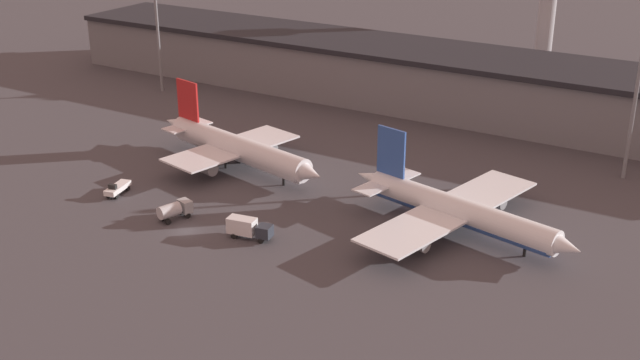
{
  "coord_description": "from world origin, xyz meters",
  "views": [
    {
      "loc": [
        77.21,
        -87.13,
        56.15
      ],
      "look_at": [
        14.8,
        16.59,
        6.0
      ],
      "focal_mm": 45.0,
      "sensor_mm": 36.0,
      "label": 1
    }
  ],
  "objects": [
    {
      "name": "lamp_post_1",
      "position": [
        54.71,
        58.71,
        17.52
      ],
      "size": [
        1.8,
        1.8,
        27.96
      ],
      "color": "slate",
      "rests_on": "ground"
    },
    {
      "name": "ground",
      "position": [
        0.0,
        0.0,
        0.0
      ],
      "size": [
        600.0,
        600.0,
        0.0
      ],
      "primitive_type": "plane",
      "color": "#423F44"
    },
    {
      "name": "airplane_1",
      "position": [
        36.71,
        21.94,
        3.61
      ],
      "size": [
        41.4,
        38.82,
        14.0
      ],
      "rotation": [
        0.0,
        0.0,
        -0.22
      ],
      "color": "white",
      "rests_on": "ground"
    },
    {
      "name": "service_vehicle_1",
      "position": [
        -4.38,
        2.39,
        1.7
      ],
      "size": [
        3.91,
        6.06,
        2.92
      ],
      "rotation": [
        0.0,
        0.0,
        1.26
      ],
      "color": "#9EA3A8",
      "rests_on": "ground"
    },
    {
      "name": "service_vehicle_0",
      "position": [
        9.96,
        2.97,
        1.82
      ],
      "size": [
        7.46,
        3.39,
        3.24
      ],
      "rotation": [
        0.0,
        0.0,
        0.17
      ],
      "color": "#282D38",
      "rests_on": "ground"
    },
    {
      "name": "service_vehicle_2",
      "position": [
        -19.76,
        5.1,
        1.13
      ],
      "size": [
        3.33,
        6.26,
        2.41
      ],
      "rotation": [
        0.0,
        0.0,
        -1.34
      ],
      "color": "white",
      "rests_on": "ground"
    },
    {
      "name": "terminal_building",
      "position": [
        0.0,
        80.81,
        6.87
      ],
      "size": [
        184.49,
        24.77,
        13.65
      ],
      "color": "slate",
      "rests_on": "ground"
    },
    {
      "name": "airplane_0",
      "position": [
        -9.44,
        26.31,
        3.93
      ],
      "size": [
        43.66,
        28.3,
        14.26
      ],
      "rotation": [
        0.0,
        0.0,
        -0.22
      ],
      "color": "silver",
      "rests_on": "ground"
    },
    {
      "name": "lamp_post_0",
      "position": [
        -56.69,
        58.71,
        16.55
      ],
      "size": [
        1.8,
        1.8,
        26.18
      ],
      "color": "slate",
      "rests_on": "ground"
    }
  ]
}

